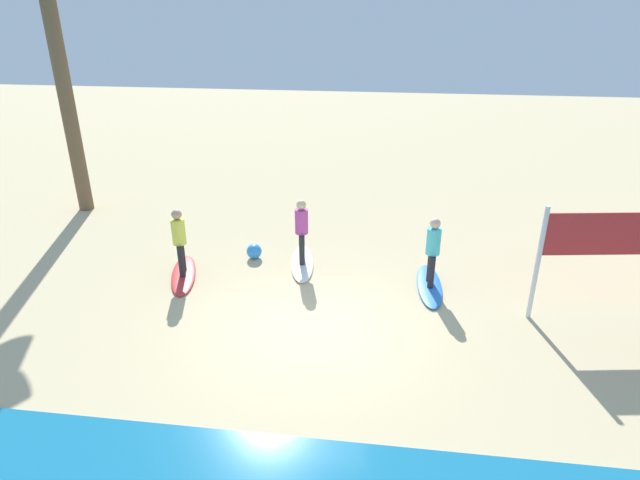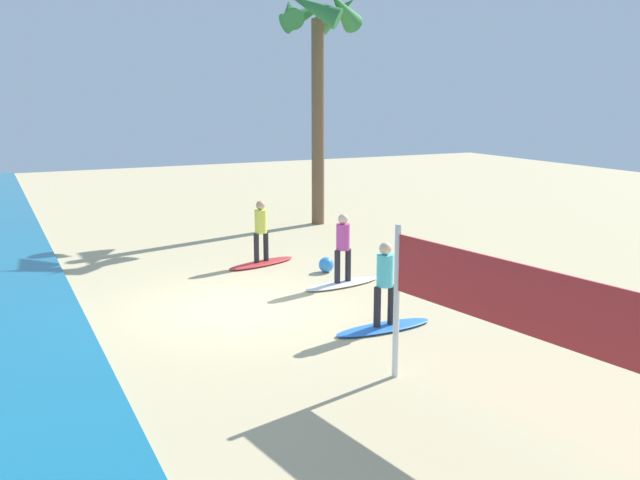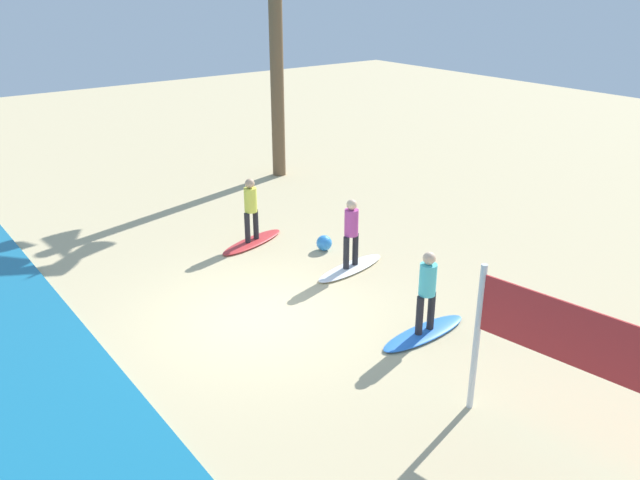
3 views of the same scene
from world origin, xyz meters
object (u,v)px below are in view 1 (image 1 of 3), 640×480
(surfboard_white, at_px, (302,263))
(surfboard_red, at_px, (184,275))
(surfer_white, at_px, (302,227))
(surfer_red, at_px, (179,237))
(surfer_blue, at_px, (433,247))
(surfboard_blue, at_px, (429,286))
(beach_ball, at_px, (254,251))

(surfboard_white, relative_size, surfboard_red, 1.00)
(surfboard_white, bearing_deg, surfer_white, 156.92)
(surfer_red, bearing_deg, surfer_blue, -177.82)
(surfer_red, bearing_deg, surfer_white, -160.13)
(surfboard_blue, height_order, beach_ball, beach_ball)
(surfer_red, distance_m, beach_ball, 2.07)
(surfer_blue, relative_size, surfboard_white, 0.78)
(surfboard_blue, distance_m, beach_ball, 4.51)
(surfer_red, bearing_deg, surfboard_red, -90.00)
(surfboard_blue, bearing_deg, surfboard_red, -89.49)
(surfer_blue, bearing_deg, beach_ball, -12.54)
(surfer_red, xyz_separation_m, beach_ball, (-1.46, -1.20, -0.84))
(surfer_white, bearing_deg, surfer_red, 19.87)
(surfboard_blue, bearing_deg, surfer_blue, -91.66)
(surfboard_red, distance_m, beach_ball, 1.90)
(beach_ball, bearing_deg, surfboard_blue, 167.46)
(surfboard_white, relative_size, beach_ball, 5.39)
(surfer_blue, relative_size, beach_ball, 4.21)
(surfer_blue, height_order, surfboard_white, surfer_blue)
(surfboard_blue, xyz_separation_m, surfer_red, (5.86, 0.22, 0.99))
(surfboard_white, xyz_separation_m, beach_ball, (1.28, -0.21, 0.15))
(surfboard_red, height_order, surfer_red, surfer_red)
(surfboard_red, relative_size, beach_ball, 5.39)
(surfer_blue, height_order, surfer_red, same)
(surfboard_red, distance_m, surfer_red, 0.99)
(surfer_red, relative_size, beach_ball, 4.21)
(surfboard_blue, xyz_separation_m, surfer_blue, (0.00, 0.00, 0.99))
(surfer_white, relative_size, surfer_red, 1.00)
(surfer_blue, height_order, beach_ball, surfer_blue)
(surfer_white, height_order, surfboard_red, surfer_white)
(surfer_white, relative_size, surfboard_red, 0.78)
(surfboard_red, bearing_deg, surfboard_blue, 75.46)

